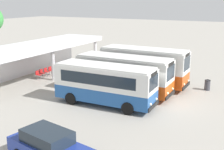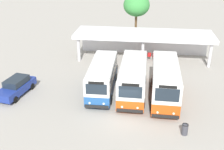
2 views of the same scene
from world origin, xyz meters
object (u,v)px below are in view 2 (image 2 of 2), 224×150
at_px(waiting_chair_end_by_column, 139,55).
at_px(city_bus_second_in_row, 133,78).
at_px(city_bus_nearest_orange, 102,76).
at_px(city_bus_middle_cream, 165,81).
at_px(waiting_chair_second_from_end, 144,55).
at_px(parked_car_flank, 16,87).
at_px(litter_bin_apron, 185,129).
at_px(waiting_chair_fourth_seat, 154,56).
at_px(waiting_chair_middle_seat, 149,55).

bearing_deg(waiting_chair_end_by_column, city_bus_second_in_row, -91.57).
height_order(city_bus_nearest_orange, city_bus_middle_cream, city_bus_middle_cream).
bearing_deg(waiting_chair_second_from_end, waiting_chair_end_by_column, -171.05).
relative_size(parked_car_flank, litter_bin_apron, 5.27).
bearing_deg(waiting_chair_second_from_end, waiting_chair_fourth_seat, -2.65).
bearing_deg(parked_car_flank, waiting_chair_fourth_seat, 39.17).
relative_size(city_bus_nearest_orange, waiting_chair_end_by_column, 8.81).
distance_m(waiting_chair_end_by_column, litter_bin_apron, 15.80).
distance_m(city_bus_middle_cream, waiting_chair_second_from_end, 10.32).
relative_size(city_bus_second_in_row, litter_bin_apron, 8.79).
bearing_deg(waiting_chair_end_by_column, city_bus_middle_cream, -74.78).
bearing_deg(waiting_chair_second_from_end, litter_bin_apron, -77.60).
xyz_separation_m(city_bus_nearest_orange, waiting_chair_middle_seat, (4.52, 9.33, -1.15)).
bearing_deg(waiting_chair_middle_seat, waiting_chair_fourth_seat, -2.57).
bearing_deg(waiting_chair_end_by_column, litter_bin_apron, -75.21).
bearing_deg(city_bus_second_in_row, parked_car_flank, -172.67).
relative_size(waiting_chair_end_by_column, waiting_chair_fourth_seat, 1.00).
bearing_deg(city_bus_middle_cream, waiting_chair_fourth_seat, 94.25).
height_order(waiting_chair_second_from_end, waiting_chair_fourth_seat, same).
bearing_deg(litter_bin_apron, city_bus_nearest_orange, 140.29).
height_order(city_bus_middle_cream, waiting_chair_fourth_seat, city_bus_middle_cream).
height_order(parked_car_flank, waiting_chair_end_by_column, parked_car_flank).
height_order(waiting_chair_end_by_column, litter_bin_apron, litter_bin_apron).
bearing_deg(waiting_chair_middle_seat, waiting_chair_end_by_column, -176.86).
bearing_deg(waiting_chair_fourth_seat, city_bus_nearest_orange, -119.10).
xyz_separation_m(city_bus_middle_cream, waiting_chair_end_by_column, (-2.70, 9.92, -1.36)).
bearing_deg(waiting_chair_middle_seat, city_bus_nearest_orange, -115.86).
distance_m(city_bus_second_in_row, parked_car_flank, 11.23).
height_order(parked_car_flank, waiting_chair_middle_seat, parked_car_flank).
xyz_separation_m(city_bus_nearest_orange, litter_bin_apron, (7.25, -6.02, -1.22)).
bearing_deg(parked_car_flank, waiting_chair_middle_seat, 40.67).
relative_size(city_bus_second_in_row, waiting_chair_middle_seat, 9.20).
xyz_separation_m(city_bus_nearest_orange, waiting_chair_fourth_seat, (5.17, 9.30, -1.15)).
distance_m(parked_car_flank, waiting_chair_fourth_seat, 17.18).
distance_m(city_bus_middle_cream, waiting_chair_middle_seat, 10.18).
xyz_separation_m(city_bus_middle_cream, litter_bin_apron, (1.33, -5.35, -1.42)).
height_order(city_bus_nearest_orange, waiting_chair_end_by_column, city_bus_nearest_orange).
bearing_deg(city_bus_middle_cream, waiting_chair_middle_seat, 97.94).
bearing_deg(city_bus_nearest_orange, waiting_chair_middle_seat, 64.14).
xyz_separation_m(city_bus_second_in_row, waiting_chair_end_by_column, (0.26, 9.38, -1.23)).
bearing_deg(waiting_chair_second_from_end, waiting_chair_middle_seat, -2.72).
height_order(waiting_chair_end_by_column, waiting_chair_fourth_seat, same).
xyz_separation_m(waiting_chair_fourth_seat, litter_bin_apron, (2.08, -15.32, -0.07)).
xyz_separation_m(city_bus_nearest_orange, waiting_chair_second_from_end, (3.87, 9.36, -1.15)).
bearing_deg(litter_bin_apron, city_bus_middle_cream, 103.99).
bearing_deg(city_bus_middle_cream, litter_bin_apron, -76.01).
relative_size(city_bus_nearest_orange, litter_bin_apron, 8.42).
bearing_deg(waiting_chair_end_by_column, waiting_chair_middle_seat, 3.14).
height_order(waiting_chair_end_by_column, waiting_chair_middle_seat, same).
height_order(city_bus_second_in_row, litter_bin_apron, city_bus_second_in_row).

